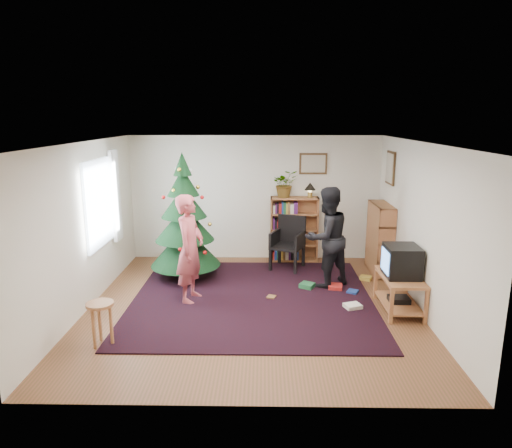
{
  "coord_description": "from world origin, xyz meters",
  "views": [
    {
      "loc": [
        0.18,
        -6.57,
        2.87
      ],
      "look_at": [
        0.05,
        0.88,
        1.1
      ],
      "focal_mm": 32.0,
      "sensor_mm": 36.0,
      "label": 1
    }
  ],
  "objects_px": {
    "picture_right": "(390,168)",
    "person_standing": "(190,249)",
    "table_lamp": "(310,187)",
    "armchair": "(287,240)",
    "picture_back": "(313,164)",
    "crt_tv": "(402,261)",
    "bookshelf_back": "(294,228)",
    "bookshelf_right": "(380,238)",
    "potted_plant": "(285,184)",
    "stool": "(100,312)",
    "person_by_chair": "(327,237)",
    "tv_stand": "(400,290)",
    "christmas_tree": "(185,227)"
  },
  "relations": [
    {
      "from": "picture_right",
      "to": "crt_tv",
      "type": "height_order",
      "value": "picture_right"
    },
    {
      "from": "bookshelf_right",
      "to": "stool",
      "type": "relative_size",
      "value": 2.26
    },
    {
      "from": "tv_stand",
      "to": "picture_right",
      "type": "bearing_deg",
      "value": 82.2
    },
    {
      "from": "tv_stand",
      "to": "person_by_chair",
      "type": "xyz_separation_m",
      "value": [
        -0.97,
        1.02,
        0.53
      ]
    },
    {
      "from": "picture_back",
      "to": "christmas_tree",
      "type": "height_order",
      "value": "christmas_tree"
    },
    {
      "from": "picture_right",
      "to": "person_standing",
      "type": "relative_size",
      "value": 0.35
    },
    {
      "from": "bookshelf_back",
      "to": "armchair",
      "type": "bearing_deg",
      "value": -109.07
    },
    {
      "from": "picture_back",
      "to": "table_lamp",
      "type": "height_order",
      "value": "picture_back"
    },
    {
      "from": "crt_tv",
      "to": "stool",
      "type": "height_order",
      "value": "crt_tv"
    },
    {
      "from": "bookshelf_back",
      "to": "person_standing",
      "type": "xyz_separation_m",
      "value": [
        -1.76,
        -2.11,
        0.19
      ]
    },
    {
      "from": "armchair",
      "to": "person_by_chair",
      "type": "relative_size",
      "value": 0.59
    },
    {
      "from": "crt_tv",
      "to": "armchair",
      "type": "distance_m",
      "value": 2.55
    },
    {
      "from": "crt_tv",
      "to": "person_by_chair",
      "type": "height_order",
      "value": "person_by_chair"
    },
    {
      "from": "christmas_tree",
      "to": "armchair",
      "type": "xyz_separation_m",
      "value": [
        1.86,
        0.59,
        -0.4
      ]
    },
    {
      "from": "crt_tv",
      "to": "table_lamp",
      "type": "bearing_deg",
      "value": 114.73
    },
    {
      "from": "christmas_tree",
      "to": "stool",
      "type": "bearing_deg",
      "value": -104.59
    },
    {
      "from": "picture_right",
      "to": "crt_tv",
      "type": "xyz_separation_m",
      "value": [
        -0.26,
        -1.86,
        -1.17
      ]
    },
    {
      "from": "person_standing",
      "to": "picture_right",
      "type": "bearing_deg",
      "value": -54.01
    },
    {
      "from": "armchair",
      "to": "person_by_chair",
      "type": "xyz_separation_m",
      "value": [
        0.62,
        -0.96,
        0.32
      ]
    },
    {
      "from": "stool",
      "to": "person_standing",
      "type": "distance_m",
      "value": 1.79
    },
    {
      "from": "picture_back",
      "to": "armchair",
      "type": "bearing_deg",
      "value": -130.99
    },
    {
      "from": "bookshelf_right",
      "to": "table_lamp",
      "type": "relative_size",
      "value": 4.39
    },
    {
      "from": "picture_back",
      "to": "person_standing",
      "type": "xyz_separation_m",
      "value": [
        -2.12,
        -2.24,
        -1.1
      ]
    },
    {
      "from": "potted_plant",
      "to": "table_lamp",
      "type": "relative_size",
      "value": 1.83
    },
    {
      "from": "armchair",
      "to": "potted_plant",
      "type": "bearing_deg",
      "value": 116.91
    },
    {
      "from": "tv_stand",
      "to": "table_lamp",
      "type": "xyz_separation_m",
      "value": [
        -1.13,
        2.45,
        1.17
      ]
    },
    {
      "from": "bookshelf_right",
      "to": "person_by_chair",
      "type": "relative_size",
      "value": 0.75
    },
    {
      "from": "picture_back",
      "to": "crt_tv",
      "type": "height_order",
      "value": "picture_back"
    },
    {
      "from": "table_lamp",
      "to": "armchair",
      "type": "bearing_deg",
      "value": -134.67
    },
    {
      "from": "person_by_chair",
      "to": "potted_plant",
      "type": "distance_m",
      "value": 1.72
    },
    {
      "from": "tv_stand",
      "to": "person_standing",
      "type": "relative_size",
      "value": 0.58
    },
    {
      "from": "crt_tv",
      "to": "person_standing",
      "type": "height_order",
      "value": "person_standing"
    },
    {
      "from": "tv_stand",
      "to": "potted_plant",
      "type": "distance_m",
      "value": 3.19
    },
    {
      "from": "bookshelf_right",
      "to": "crt_tv",
      "type": "distance_m",
      "value": 1.77
    },
    {
      "from": "stool",
      "to": "person_by_chair",
      "type": "bearing_deg",
      "value": 34.55
    },
    {
      "from": "person_standing",
      "to": "person_by_chair",
      "type": "height_order",
      "value": "person_by_chair"
    },
    {
      "from": "bookshelf_right",
      "to": "potted_plant",
      "type": "bearing_deg",
      "value": 68.46
    },
    {
      "from": "bookshelf_back",
      "to": "bookshelf_right",
      "type": "relative_size",
      "value": 1.0
    },
    {
      "from": "person_standing",
      "to": "stool",
      "type": "bearing_deg",
      "value": 160.27
    },
    {
      "from": "picture_back",
      "to": "stool",
      "type": "xyz_separation_m",
      "value": [
        -3.04,
        -3.72,
        -1.51
      ]
    },
    {
      "from": "bookshelf_right",
      "to": "armchair",
      "type": "height_order",
      "value": "bookshelf_right"
    },
    {
      "from": "stool",
      "to": "picture_right",
      "type": "bearing_deg",
      "value": 34.46
    },
    {
      "from": "picture_right",
      "to": "christmas_tree",
      "type": "height_order",
      "value": "christmas_tree"
    },
    {
      "from": "stool",
      "to": "table_lamp",
      "type": "bearing_deg",
      "value": 50.29
    },
    {
      "from": "armchair",
      "to": "person_by_chair",
      "type": "distance_m",
      "value": 1.18
    },
    {
      "from": "stool",
      "to": "person_by_chair",
      "type": "xyz_separation_m",
      "value": [
        3.14,
        2.16,
        0.42
      ]
    },
    {
      "from": "christmas_tree",
      "to": "tv_stand",
      "type": "bearing_deg",
      "value": -22.01
    },
    {
      "from": "picture_back",
      "to": "person_standing",
      "type": "distance_m",
      "value": 3.28
    },
    {
      "from": "picture_right",
      "to": "person_standing",
      "type": "bearing_deg",
      "value": -156.2
    },
    {
      "from": "bookshelf_back",
      "to": "picture_right",
      "type": "bearing_deg",
      "value": -19.28
    }
  ]
}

